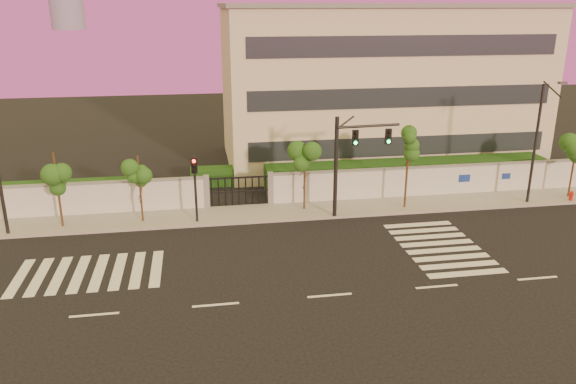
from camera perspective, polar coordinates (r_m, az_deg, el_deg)
The scene contains 14 objects.
ground at distance 25.23m, azimuth 4.25°, elevation -10.45°, with size 120.00×120.00×0.00m, color black.
sidewalk at distance 34.56m, azimuth 0.20°, elevation -1.99°, with size 60.00×3.00×0.15m, color gray.
perimeter_wall at distance 35.64m, azimuth -0.03°, elevation 0.36°, with size 60.00×0.36×2.20m.
hedge_row at distance 38.46m, azimuth 0.87°, elevation 1.34°, with size 41.00×4.25×1.80m.
institutional_building at distance 46.12m, azimuth 9.05°, elevation 10.81°, with size 24.40×12.40×12.25m.
road_markings at distance 28.23m, azimuth -0.68°, elevation -7.05°, with size 57.00×7.62×0.02m.
street_tree_b at distance 33.68m, azimuth -22.49°, elevation 1.77°, with size 1.52×1.21×4.47m.
street_tree_c at distance 33.11m, azimuth -14.87°, elevation 1.78°, with size 1.41×1.12×4.08m.
street_tree_d at distance 33.94m, azimuth 1.74°, elevation 3.04°, with size 1.54×1.22×4.25m.
street_tree_e at distance 34.81m, azimuth 12.17°, elevation 4.32°, with size 1.63×1.29×5.29m.
traffic_signal_main at distance 32.82m, azimuth 6.23°, elevation 3.76°, with size 3.89×0.48×6.15m.
traffic_signal_secondary at distance 32.43m, azimuth -9.43°, elevation 1.07°, with size 0.32×0.32×4.10m.
streetlight_east at distance 37.96m, azimuth 24.03°, elevation 4.97°, with size 0.48×1.93×8.01m.
fire_hydrant at distance 40.57m, azimuth 26.81°, elevation -0.43°, with size 0.31×0.29×0.79m.
Camera 1 is at (-5.41, -21.40, 12.23)m, focal length 35.00 mm.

